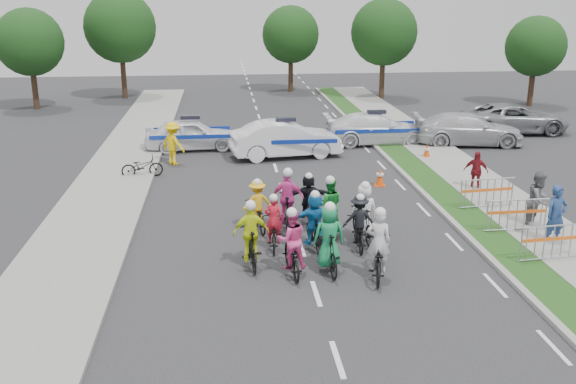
{
  "coord_description": "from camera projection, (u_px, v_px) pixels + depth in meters",
  "views": [
    {
      "loc": [
        -2.17,
        -14.25,
        7.11
      ],
      "look_at": [
        -0.19,
        5.0,
        1.1
      ],
      "focal_mm": 40.0,
      "sensor_mm": 36.0,
      "label": 1
    }
  ],
  "objects": [
    {
      "name": "rider_10",
      "position": [
        258.0,
        210.0,
        19.97
      ],
      "size": [
        1.03,
        1.74,
        1.69
      ],
      "rotation": [
        0.0,
        0.0,
        3.35
      ],
      "color": "black",
      "rests_on": "ground"
    },
    {
      "name": "sidewalk_right",
      "position": [
        520.0,
        215.0,
        21.33
      ],
      "size": [
        2.4,
        60.0,
        0.13
      ],
      "primitive_type": "cube",
      "color": "gray",
      "rests_on": "ground"
    },
    {
      "name": "rider_1",
      "position": [
        329.0,
        244.0,
        16.93
      ],
      "size": [
        0.87,
        1.92,
        1.98
      ],
      "rotation": [
        0.0,
        0.0,
        3.22
      ],
      "color": "black",
      "rests_on": "ground"
    },
    {
      "name": "rider_11",
      "position": [
        308.0,
        201.0,
        20.65
      ],
      "size": [
        1.34,
        1.6,
        1.67
      ],
      "rotation": [
        0.0,
        0.0,
        3.11
      ],
      "color": "black",
      "rests_on": "ground"
    },
    {
      "name": "police_car_1",
      "position": [
        286.0,
        139.0,
        28.87
      ],
      "size": [
        5.18,
        2.44,
        1.64
      ],
      "primitive_type": "imported",
      "rotation": [
        0.0,
        0.0,
        1.72
      ],
      "color": "white",
      "rests_on": "ground"
    },
    {
      "name": "rider_2",
      "position": [
        291.0,
        249.0,
        16.8
      ],
      "size": [
        0.83,
        1.88,
        1.88
      ],
      "rotation": [
        0.0,
        0.0,
        3.23
      ],
      "color": "black",
      "rests_on": "ground"
    },
    {
      "name": "tree_0",
      "position": [
        29.0,
        42.0,
        39.84
      ],
      "size": [
        4.2,
        4.2,
        6.3
      ],
      "color": "#382619",
      "rests_on": "ground"
    },
    {
      "name": "marshal_hiviz",
      "position": [
        173.0,
        143.0,
        27.57
      ],
      "size": [
        1.35,
        1.32,
        1.86
      ],
      "primitive_type": "imported",
      "rotation": [
        0.0,
        0.0,
        2.41
      ],
      "color": "yellow",
      "rests_on": "ground"
    },
    {
      "name": "curb_right",
      "position": [
        448.0,
        217.0,
        21.09
      ],
      "size": [
        0.2,
        60.0,
        0.12
      ],
      "primitive_type": "cube",
      "color": "gray",
      "rests_on": "ground"
    },
    {
      "name": "grass_strip",
      "position": [
        468.0,
        217.0,
        21.16
      ],
      "size": [
        1.2,
        60.0,
        0.11
      ],
      "primitive_type": "cube",
      "color": "#184315",
      "rests_on": "ground"
    },
    {
      "name": "rider_6",
      "position": [
        273.0,
        230.0,
        18.53
      ],
      "size": [
        0.7,
        1.69,
        1.69
      ],
      "rotation": [
        0.0,
        0.0,
        3.06
      ],
      "color": "black",
      "rests_on": "ground"
    },
    {
      "name": "tree_1",
      "position": [
        384.0,
        32.0,
        43.89
      ],
      "size": [
        4.55,
        4.55,
        6.82
      ],
      "color": "#382619",
      "rests_on": "ground"
    },
    {
      "name": "rider_8",
      "position": [
        329.0,
        213.0,
        19.48
      ],
      "size": [
        0.86,
        1.94,
        1.92
      ],
      "rotation": [
        0.0,
        0.0,
        3.04
      ],
      "color": "black",
      "rests_on": "ground"
    },
    {
      "name": "tree_4",
      "position": [
        291.0,
        35.0,
        47.21
      ],
      "size": [
        4.2,
        4.2,
        6.3
      ],
      "color": "#382619",
      "rests_on": "ground"
    },
    {
      "name": "barrier_1",
      "position": [
        516.0,
        217.0,
        19.64
      ],
      "size": [
        2.01,
        0.54,
        1.12
      ],
      "primitive_type": null,
      "rotation": [
        0.0,
        0.0,
        0.02
      ],
      "color": "#A5A8AD",
      "rests_on": "ground"
    },
    {
      "name": "cone_1",
      "position": [
        427.0,
        152.0,
        28.62
      ],
      "size": [
        0.4,
        0.4,
        0.7
      ],
      "color": "#F24C0C",
      "rests_on": "ground"
    },
    {
      "name": "police_car_0",
      "position": [
        191.0,
        134.0,
        30.26
      ],
      "size": [
        4.46,
        2.08,
        1.48
      ],
      "primitive_type": "imported",
      "rotation": [
        0.0,
        0.0,
        1.65
      ],
      "color": "white",
      "rests_on": "ground"
    },
    {
      "name": "spectator_1",
      "position": [
        539.0,
        200.0,
        20.07
      ],
      "size": [
        1.12,
        1.1,
        1.83
      ],
      "primitive_type": "imported",
      "rotation": [
        0.0,
        0.0,
        0.69
      ],
      "color": "#5E5E63",
      "rests_on": "ground"
    },
    {
      "name": "rider_0",
      "position": [
        378.0,
        254.0,
        16.59
      ],
      "size": [
        1.05,
        2.02,
        1.96
      ],
      "rotation": [
        0.0,
        0.0,
        2.94
      ],
      "color": "black",
      "rests_on": "ground"
    },
    {
      "name": "civilian_sedan",
      "position": [
        468.0,
        129.0,
        31.25
      ],
      "size": [
        5.48,
        2.69,
        1.53
      ],
      "primitive_type": "imported",
      "rotation": [
        0.0,
        0.0,
        1.47
      ],
      "color": "#B8B8BD",
      "rests_on": "ground"
    },
    {
      "name": "spectator_0",
      "position": [
        556.0,
        216.0,
        18.67
      ],
      "size": [
        0.73,
        0.54,
        1.82
      ],
      "primitive_type": "imported",
      "rotation": [
        0.0,
        0.0,
        0.17
      ],
      "color": "navy",
      "rests_on": "ground"
    },
    {
      "name": "barrier_2",
      "position": [
        487.0,
        194.0,
        21.81
      ],
      "size": [
        2.04,
        0.71,
        1.12
      ],
      "primitive_type": null,
      "rotation": [
        0.0,
        0.0,
        0.11
      ],
      "color": "#A5A8AD",
      "rests_on": "ground"
    },
    {
      "name": "rider_7",
      "position": [
        364.0,
        218.0,
        18.99
      ],
      "size": [
        0.86,
        1.85,
        1.89
      ],
      "rotation": [
        0.0,
        0.0,
        3.28
      ],
      "color": "black",
      "rests_on": "ground"
    },
    {
      "name": "barrier_0",
      "position": [
        553.0,
        244.0,
        17.49
      ],
      "size": [
        2.04,
        0.67,
        1.12
      ],
      "primitive_type": null,
      "rotation": [
        0.0,
        0.0,
        0.09
      ],
      "color": "#A5A8AD",
      "rests_on": "ground"
    },
    {
      "name": "rider_3",
      "position": [
        251.0,
        241.0,
        17.22
      ],
      "size": [
        0.99,
        1.86,
        1.92
      ],
      "rotation": [
        0.0,
        0.0,
        3.22
      ],
      "color": "black",
      "rests_on": "ground"
    },
    {
      "name": "ground",
      "position": [
        316.0,
        294.0,
        15.86
      ],
      "size": [
        90.0,
        90.0,
        0.0
      ],
      "primitive_type": "plane",
      "color": "#28282B",
      "rests_on": "ground"
    },
    {
      "name": "tree_3",
      "position": [
        120.0,
        27.0,
        43.93
      ],
      "size": [
        4.9,
        4.9,
        7.35
      ],
      "color": "#382619",
      "rests_on": "ground"
    },
    {
      "name": "sidewalk_left",
      "position": [
        87.0,
        230.0,
        19.95
      ],
      "size": [
        3.0,
        60.0,
        0.13
      ],
      "primitive_type": "cube",
      "color": "gray",
      "rests_on": "ground"
    },
    {
      "name": "civilian_suv",
      "position": [
        515.0,
        118.0,
        33.92
      ],
      "size": [
        5.7,
        2.85,
        1.55
      ],
      "primitive_type": "imported",
      "rotation": [
        0.0,
        0.0,
        1.52
      ],
      "color": "gray",
      "rests_on": "ground"
    },
    {
      "name": "police_car_2",
      "position": [
        376.0,
        129.0,
        31.47
      ],
      "size": [
        5.18,
        2.15,
        1.5
      ],
      "primitive_type": "imported",
      "rotation": [
        0.0,
        0.0,
        1.58
      ],
      "color": "white",
      "rests_on": "ground"
    },
    {
      "name": "rider_5",
      "position": [
        314.0,
        224.0,
        18.43
      ],
      "size": [
        1.47,
        1.75,
        1.8
      ],
      "rotation": [
        0.0,
        0.0,
        3.25
      ],
      "color": "black",
      "rests_on": "ground"
    },
    {
      "name": "spectator_2",
      "position": [
        476.0,
        171.0,
        23.88
      ],
      "size": [
        0.97,
        0.74,
        1.53
      ],
      "primitive_type": "imported",
      "rotation": [
        0.0,
        0.0,
        -0.47
      ],
      "color": "maroon",
      "rests_on": "ground"
    },
    {
      "name": "tree_2",
      "position": [
        536.0,
        46.0,
        41.18
      ],
      "size": [
        3.85,
        3.85,
        5.77
      ],
      "color": "#382619",
      "rests_on": "ground"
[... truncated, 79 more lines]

